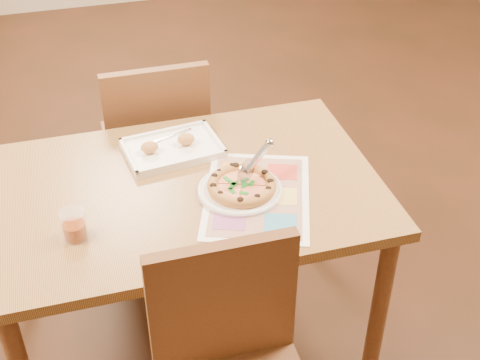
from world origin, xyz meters
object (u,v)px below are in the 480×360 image
object	(u,v)px
chair_near	(232,356)
plate	(240,190)
pizza_cutter	(254,162)
appetizer_tray	(172,149)
glass_tumbler	(74,227)
chair_far	(156,132)
pizza	(242,185)
dining_table	(185,206)
menu	(257,196)

from	to	relation	value
chair_near	plate	size ratio (longest dim) A/B	1.69
chair_near	pizza_cutter	distance (m)	0.64
appetizer_tray	glass_tumbler	world-z (taller)	glass_tumbler
chair_far	plate	xyz separation A→B (m)	(0.17, -0.68, 0.16)
plate	pizza_cutter	xyz separation A→B (m)	(0.05, 0.03, 0.08)
pizza_cutter	plate	bearing A→B (deg)	171.73
plate	pizza	size ratio (longest dim) A/B	1.22
dining_table	appetizer_tray	distance (m)	0.23
menu	appetizer_tray	bearing A→B (deg)	123.47
pizza	chair_far	bearing A→B (deg)	104.44
appetizer_tray	menu	world-z (taller)	appetizer_tray
appetizer_tray	glass_tumbler	size ratio (longest dim) A/B	3.72
chair_near	menu	xyz separation A→B (m)	(0.22, 0.48, 0.16)
plate	pizza_cutter	bearing A→B (deg)	27.54
dining_table	plate	world-z (taller)	plate
pizza	glass_tumbler	distance (m)	0.55
dining_table	menu	world-z (taller)	menu
menu	chair_near	bearing A→B (deg)	-114.27
plate	pizza_cutter	size ratio (longest dim) A/B	1.88
plate	menu	xyz separation A→B (m)	(0.05, -0.04, -0.00)
appetizer_tray	chair_near	bearing A→B (deg)	-90.04
plate	pizza	distance (m)	0.02
pizza	menu	distance (m)	0.06
chair_near	pizza	xyz separation A→B (m)	(0.18, 0.52, 0.18)
chair_far	appetizer_tray	world-z (taller)	chair_far
chair_far	glass_tumbler	distance (m)	0.87
dining_table	pizza_cutter	xyz separation A→B (m)	(0.22, -0.05, 0.18)
dining_table	appetizer_tray	xyz separation A→B (m)	(0.00, 0.21, 0.10)
chair_far	pizza	xyz separation A→B (m)	(0.18, -0.68, 0.18)
plate	menu	size ratio (longest dim) A/B	0.59
pizza_cutter	appetizer_tray	world-z (taller)	pizza_cutter
glass_tumbler	menu	bearing A→B (deg)	4.44
pizza	menu	bearing A→B (deg)	-40.38
chair_near	menu	world-z (taller)	chair_near
pizza_cutter	appetizer_tray	xyz separation A→B (m)	(-0.22, 0.26, -0.08)
chair_near	pizza_cutter	size ratio (longest dim) A/B	3.19
appetizer_tray	pizza_cutter	bearing A→B (deg)	-49.79
plate	chair_near	bearing A→B (deg)	-108.13
chair_far	glass_tumbler	xyz separation A→B (m)	(-0.37, -0.77, 0.20)
appetizer_tray	chair_far	bearing A→B (deg)	90.09
pizza_cutter	menu	xyz separation A→B (m)	(-0.01, -0.06, -0.09)
pizza_cutter	pizza	bearing A→B (deg)	174.66
pizza	menu	world-z (taller)	pizza
pizza_cutter	glass_tumbler	distance (m)	0.60
plate	menu	distance (m)	0.06
pizza	plate	bearing A→B (deg)	179.73
chair_far	chair_near	bearing A→B (deg)	90.00
chair_far	pizza	world-z (taller)	chair_far
chair_near	plate	xyz separation A→B (m)	(0.17, 0.52, 0.16)
menu	glass_tumbler	bearing A→B (deg)	-175.56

